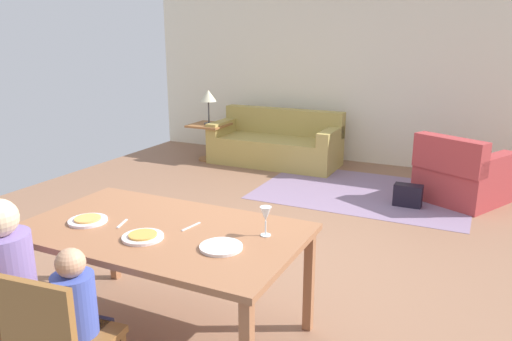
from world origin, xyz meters
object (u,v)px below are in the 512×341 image
Objects in this scene: dining_table at (161,238)px; side_table at (209,137)px; couch at (276,144)px; plate_near_child at (143,237)px; plate_near_woman at (221,247)px; dining_chair_child at (57,341)px; person_man at (16,298)px; table_lamp at (208,97)px; handbag at (408,195)px; person_child at (82,333)px; wine_glass at (266,215)px; armchair at (461,176)px; plate_near_man at (88,221)px.

side_table is (-2.18, 4.22, -0.32)m from dining_table.
plate_near_child is at bearing -76.35° from couch.
plate_near_woman is 4.88m from couch.
plate_near_woman is 0.13× the size of couch.
plate_near_child is 0.29× the size of dining_chair_child.
person_man reaches higher than side_table.
couch is 1.08m from side_table.
table_lamp is 3.47m from handbag.
person_child is at bearing -77.74° from couch.
dining_chair_child is at bearing -86.08° from person_child.
person_child is 5.39m from side_table.
dining_table is 3.52m from handbag.
side_table is (-2.18, 4.40, -0.39)m from plate_near_child.
plate_near_woman is at bearing -118.65° from wine_glass.
dining_table is 0.70m from wine_glass.
dining_table is at bearing 168.58° from plate_near_woman.
armchair is at bearing 75.48° from wine_glass.
dining_table is at bearing 89.75° from person_child.
armchair is 3.84m from table_lamp.
couch is (-1.14, 5.36, -0.19)m from dining_chair_child.
couch reaches higher than plate_near_man.
person_child is (-0.01, 0.17, -0.06)m from dining_chair_child.
plate_near_man is 1.34× the size of wine_glass.
person_man is (-1.14, -0.89, -0.38)m from wine_glass.
plate_near_woman is 0.46× the size of table_lamp.
wine_glass is 0.09× the size of couch.
plate_near_child is 0.27× the size of person_child.
couch is 1.29m from table_lamp.
wine_glass is at bearing 37.89° from person_man.
plate_near_woman is at bearing 58.10° from dining_chair_child.
dining_table is 2.07× the size of dining_chair_child.
person_child is 0.47× the size of couch.
couch is (-1.78, 4.30, -0.59)m from wine_glass.
couch is (-0.64, 5.18, -0.21)m from person_man.
plate_near_child is 0.13× the size of couch.
table_lamp reaches higher than dining_table.
wine_glass is 0.17× the size of person_man.
person_child is 4.75m from armchair.
dining_chair_child is at bearing -108.64° from armchair.
wine_glass reaches higher than dining_chair_child.
table_lamp reaches higher than plate_near_woman.
wine_glass is 1.30m from dining_chair_child.
plate_near_man reaches higher than handbag.
plate_near_man and plate_near_woman have the same top height.
person_child is 5.31m from couch.
person_man is at bearing -71.11° from side_table.
dining_chair_child is at bearing -56.53° from plate_near_man.
plate_near_woman is 1.19m from person_man.
dining_table is 7.20× the size of plate_near_woman.
table_lamp is at bearing 117.31° from dining_table.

